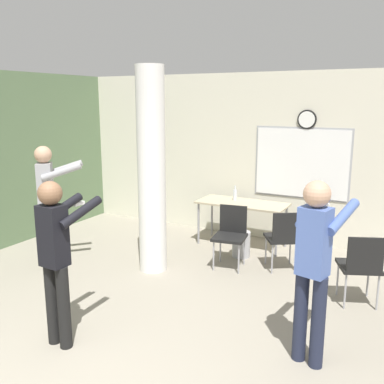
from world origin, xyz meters
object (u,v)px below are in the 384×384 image
at_px(person_playing_front, 56,251).
at_px(person_watching_back, 48,196).
at_px(chair_table_right, 284,236).
at_px(chair_mid_room, 361,264).
at_px(chair_table_front, 231,232).
at_px(bottle_on_table, 235,195).
at_px(folding_table, 242,206).
at_px(person_playing_side, 314,259).

xyz_separation_m(person_playing_front, person_watching_back, (-1.64, 1.47, 0.06)).
height_order(chair_table_right, person_watching_back, person_watching_back).
distance_m(chair_mid_room, person_watching_back, 4.20).
xyz_separation_m(chair_mid_room, chair_table_front, (-1.79, 0.42, 0.00)).
bearing_deg(bottle_on_table, person_watching_back, -131.78).
distance_m(folding_table, person_playing_front, 3.59).
bearing_deg(folding_table, person_watching_back, -135.58).
xyz_separation_m(bottle_on_table, person_playing_side, (1.90, -2.81, 0.18)).
bearing_deg(chair_table_right, person_playing_front, -116.17).
distance_m(bottle_on_table, chair_mid_room, 2.61).
xyz_separation_m(chair_table_front, person_watching_back, (-2.31, -1.17, 0.51)).
bearing_deg(bottle_on_table, chair_table_front, -70.44).
xyz_separation_m(folding_table, chair_table_right, (0.90, -0.72, -0.16)).
height_order(bottle_on_table, chair_table_right, bottle_on_table).
bearing_deg(folding_table, chair_table_front, -78.32).
distance_m(chair_mid_room, person_playing_side, 1.48).
relative_size(chair_table_right, person_playing_front, 0.53).
bearing_deg(person_playing_side, folding_table, 122.48).
distance_m(folding_table, chair_mid_room, 2.39).
bearing_deg(person_playing_side, person_watching_back, 170.67).
bearing_deg(bottle_on_table, chair_mid_room, -33.74).
height_order(chair_mid_room, chair_table_right, same).
relative_size(chair_mid_room, person_watching_back, 0.50).
bearing_deg(person_playing_front, person_playing_side, 20.78).
bearing_deg(chair_table_right, chair_mid_room, -29.56).
bearing_deg(person_watching_back, person_playing_side, -9.33).
height_order(chair_mid_room, person_playing_side, person_playing_side).
height_order(chair_table_front, person_playing_side, person_playing_side).
height_order(folding_table, bottle_on_table, bottle_on_table).
relative_size(person_watching_back, person_playing_side, 1.02).
bearing_deg(chair_table_right, folding_table, 141.28).
height_order(folding_table, chair_table_right, chair_table_right).
bearing_deg(chair_mid_room, bottle_on_table, 146.26).
xyz_separation_m(chair_mid_room, person_playing_front, (-2.47, -2.21, 0.45)).
xyz_separation_m(folding_table, person_playing_front, (-0.49, -3.55, 0.29)).
relative_size(chair_mid_room, person_playing_front, 0.53).
bearing_deg(chair_mid_room, chair_table_front, 166.72).
relative_size(chair_mid_room, chair_table_front, 1.00).
bearing_deg(chair_table_front, chair_table_right, 14.72).
height_order(folding_table, chair_mid_room, chair_mid_room).
distance_m(folding_table, person_playing_side, 3.23).
height_order(folding_table, person_playing_front, person_playing_front).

